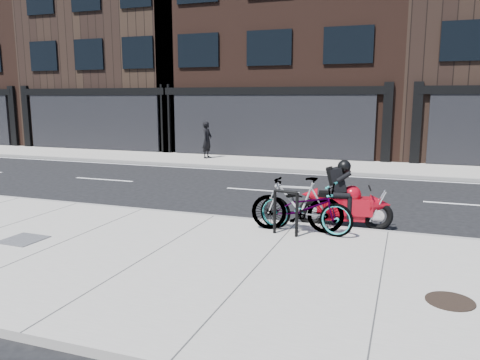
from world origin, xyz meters
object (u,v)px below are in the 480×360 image
at_px(utility_grate, 23,240).
at_px(manhole_cover, 450,301).
at_px(bike_rack, 286,209).
at_px(bicycle_front, 305,207).
at_px(bicycle_rear, 297,204).
at_px(motorcycle, 349,201).
at_px(pedestrian, 207,140).

bearing_deg(utility_grate, manhole_cover, -1.85).
distance_m(bike_rack, bicycle_front, 0.48).
bearing_deg(bicycle_rear, motorcycle, 132.73).
bearing_deg(pedestrian, manhole_cover, -142.18).
distance_m(bicycle_front, manhole_cover, 3.80).
xyz_separation_m(bike_rack, bicycle_rear, (0.16, 0.33, 0.03)).
bearing_deg(utility_grate, motorcycle, 30.38).
relative_size(bicycle_front, manhole_cover, 3.11).
bearing_deg(bicycle_rear, utility_grate, -68.70).
xyz_separation_m(bicycle_rear, pedestrian, (-6.72, 10.63, 0.26)).
bearing_deg(bicycle_rear, bicycle_front, 85.24).
distance_m(bicycle_front, motorcycle, 1.31).
distance_m(bike_rack, utility_grate, 5.31).
height_order(bicycle_rear, motorcycle, motorcycle).
bearing_deg(bicycle_rear, pedestrian, -152.47).
relative_size(bicycle_front, bicycle_rear, 1.05).
bearing_deg(manhole_cover, bicycle_front, 134.16).
bearing_deg(pedestrian, bicycle_front, -144.73).
bearing_deg(motorcycle, manhole_cover, -71.94).
height_order(bike_rack, manhole_cover, bike_rack).
xyz_separation_m(bike_rack, manhole_cover, (2.96, -2.36, -0.55)).
relative_size(bicycle_rear, motorcycle, 0.93).
distance_m(motorcycle, manhole_cover, 4.20).
relative_size(bicycle_rear, utility_grate, 2.61).
height_order(bike_rack, bicycle_rear, bicycle_rear).
height_order(bicycle_rear, utility_grate, bicycle_rear).
xyz_separation_m(motorcycle, utility_grate, (-5.96, -3.49, -0.50)).
bearing_deg(bicycle_front, motorcycle, -28.26).
bearing_deg(bicycle_front, bike_rack, 143.15).
relative_size(bike_rack, utility_grate, 1.26).
distance_m(motorcycle, pedestrian, 12.29).
xyz_separation_m(bicycle_front, manhole_cover, (2.62, -2.70, -0.53)).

